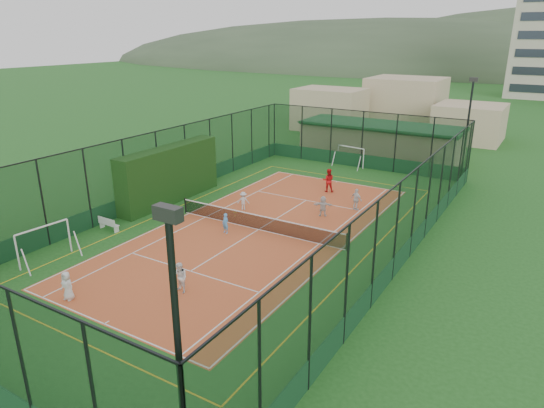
{
  "coord_description": "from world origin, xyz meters",
  "views": [
    {
      "loc": [
        14.85,
        -23.08,
        11.4
      ],
      "look_at": [
        0.02,
        1.58,
        1.2
      ],
      "focal_mm": 32.0,
      "sensor_mm": 36.0,
      "label": 1
    }
  ],
  "objects_px": {
    "child_near_left": "(67,286)",
    "coach": "(328,180)",
    "floodlight_se": "(181,382)",
    "child_far_right": "(356,199)",
    "child_near_right": "(180,278)",
    "child_far_back": "(323,206)",
    "futsal_goal_near": "(44,244)",
    "child_near_mid": "(226,223)",
    "futsal_goal_far": "(350,157)",
    "child_far_left": "(243,201)",
    "white_bench": "(109,223)",
    "floodlight_ne": "(467,132)",
    "clubhouse": "(380,140)"
  },
  "relations": [
    {
      "from": "child_near_left",
      "to": "coach",
      "type": "distance_m",
      "value": 20.7
    },
    {
      "from": "floodlight_se",
      "to": "child_far_right",
      "type": "xyz_separation_m",
      "value": [
        -4.81,
        22.98,
        -3.37
      ]
    },
    {
      "from": "child_near_right",
      "to": "child_far_back",
      "type": "relative_size",
      "value": 1.08
    },
    {
      "from": "futsal_goal_near",
      "to": "child_near_mid",
      "type": "height_order",
      "value": "futsal_goal_near"
    },
    {
      "from": "child_near_right",
      "to": "child_far_right",
      "type": "relative_size",
      "value": 0.98
    },
    {
      "from": "futsal_goal_far",
      "to": "child_near_right",
      "type": "bearing_deg",
      "value": -76.07
    },
    {
      "from": "child_near_left",
      "to": "futsal_goal_far",
      "type": "bearing_deg",
      "value": 81.02
    },
    {
      "from": "futsal_goal_far",
      "to": "child_near_right",
      "type": "distance_m",
      "value": 25.18
    },
    {
      "from": "futsal_goal_near",
      "to": "futsal_goal_far",
      "type": "height_order",
      "value": "futsal_goal_near"
    },
    {
      "from": "child_far_right",
      "to": "coach",
      "type": "xyz_separation_m",
      "value": [
        -3.33,
        2.7,
        0.14
      ]
    },
    {
      "from": "futsal_goal_far",
      "to": "child_near_left",
      "type": "height_order",
      "value": "futsal_goal_far"
    },
    {
      "from": "child_near_mid",
      "to": "child_far_left",
      "type": "relative_size",
      "value": 0.98
    },
    {
      "from": "floodlight_se",
      "to": "futsal_goal_far",
      "type": "relative_size",
      "value": 3.0
    },
    {
      "from": "child_far_right",
      "to": "floodlight_se",
      "type": "bearing_deg",
      "value": 119.49
    },
    {
      "from": "white_bench",
      "to": "child_near_mid",
      "type": "bearing_deg",
      "value": 29.63
    },
    {
      "from": "floodlight_se",
      "to": "futsal_goal_near",
      "type": "relative_size",
      "value": 2.8
    },
    {
      "from": "floodlight_ne",
      "to": "child_far_back",
      "type": "distance_m",
      "value": 14.33
    },
    {
      "from": "floodlight_se",
      "to": "clubhouse",
      "type": "relative_size",
      "value": 0.54
    },
    {
      "from": "futsal_goal_far",
      "to": "coach",
      "type": "height_order",
      "value": "coach"
    },
    {
      "from": "coach",
      "to": "child_far_left",
      "type": "bearing_deg",
      "value": 38.51
    },
    {
      "from": "child_far_right",
      "to": "coach",
      "type": "distance_m",
      "value": 4.29
    },
    {
      "from": "futsal_goal_near",
      "to": "child_near_mid",
      "type": "xyz_separation_m",
      "value": [
        5.93,
        7.91,
        -0.32
      ]
    },
    {
      "from": "floodlight_se",
      "to": "child_far_left",
      "type": "relative_size",
      "value": 6.53
    },
    {
      "from": "child_near_right",
      "to": "coach",
      "type": "bearing_deg",
      "value": 103.37
    },
    {
      "from": "futsal_goal_near",
      "to": "clubhouse",
      "type": "bearing_deg",
      "value": -7.34
    },
    {
      "from": "futsal_goal_far",
      "to": "floodlight_se",
      "type": "bearing_deg",
      "value": -64.57
    },
    {
      "from": "futsal_goal_near",
      "to": "coach",
      "type": "xyz_separation_m",
      "value": [
        7.8,
        18.42,
        -0.05
      ]
    },
    {
      "from": "clubhouse",
      "to": "futsal_goal_near",
      "type": "bearing_deg",
      "value": -103.19
    },
    {
      "from": "child_near_left",
      "to": "child_far_back",
      "type": "xyz_separation_m",
      "value": [
        5.29,
        15.51,
        0.0
      ]
    },
    {
      "from": "child_far_left",
      "to": "white_bench",
      "type": "bearing_deg",
      "value": 28.66
    },
    {
      "from": "floodlight_ne",
      "to": "futsal_goal_near",
      "type": "distance_m",
      "value": 30.62
    },
    {
      "from": "child_far_right",
      "to": "child_far_back",
      "type": "relative_size",
      "value": 1.09
    },
    {
      "from": "child_far_left",
      "to": "child_near_left",
      "type": "bearing_deg",
      "value": 62.84
    },
    {
      "from": "floodlight_ne",
      "to": "child_near_right",
      "type": "xyz_separation_m",
      "value": [
        -7.61,
        -24.84,
        -3.38
      ]
    },
    {
      "from": "child_far_right",
      "to": "futsal_goal_far",
      "type": "bearing_deg",
      "value": -48.01
    },
    {
      "from": "floodlight_ne",
      "to": "white_bench",
      "type": "bearing_deg",
      "value": -127.56
    },
    {
      "from": "white_bench",
      "to": "child_far_back",
      "type": "xyz_separation_m",
      "value": [
        10.15,
        8.89,
        0.27
      ]
    },
    {
      "from": "floodlight_se",
      "to": "floodlight_ne",
      "type": "height_order",
      "value": "same"
    },
    {
      "from": "floodlight_se",
      "to": "clubhouse",
      "type": "height_order",
      "value": "floodlight_se"
    },
    {
      "from": "futsal_goal_near",
      "to": "child_far_back",
      "type": "xyz_separation_m",
      "value": [
        9.7,
        13.51,
        -0.26
      ]
    },
    {
      "from": "child_near_left",
      "to": "child_far_back",
      "type": "height_order",
      "value": "child_far_back"
    },
    {
      "from": "child_near_mid",
      "to": "child_near_right",
      "type": "relative_size",
      "value": 0.84
    },
    {
      "from": "floodlight_ne",
      "to": "child_far_left",
      "type": "xyz_separation_m",
      "value": [
        -11.4,
        -14.11,
        -3.48
      ]
    },
    {
      "from": "white_bench",
      "to": "coach",
      "type": "relative_size",
      "value": 0.85
    },
    {
      "from": "clubhouse",
      "to": "coach",
      "type": "distance_m",
      "value": 12.95
    },
    {
      "from": "child_near_right",
      "to": "clubhouse",
      "type": "bearing_deg",
      "value": 103.47
    },
    {
      "from": "clubhouse",
      "to": "white_bench",
      "type": "distance_m",
      "value": 27.87
    },
    {
      "from": "futsal_goal_near",
      "to": "child_far_left",
      "type": "height_order",
      "value": "futsal_goal_near"
    },
    {
      "from": "child_far_back",
      "to": "white_bench",
      "type": "bearing_deg",
      "value": 16.98
    },
    {
      "from": "child_near_mid",
      "to": "clubhouse",
      "type": "bearing_deg",
      "value": 96.4
    }
  ]
}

